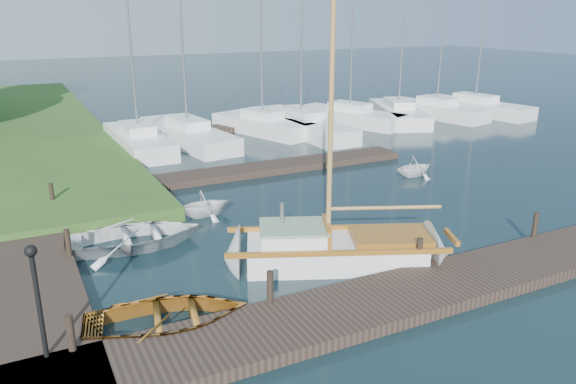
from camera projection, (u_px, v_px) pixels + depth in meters
name	position (u px, v px, depth m)	size (l,w,h in m)	color
ground	(288.00, 225.00, 19.13)	(160.00, 160.00, 0.00)	black
near_dock	(396.00, 298.00, 13.98)	(18.00, 2.20, 0.30)	black
left_dock	(28.00, 242.00, 17.35)	(2.20, 18.00, 0.30)	black
far_dock	(263.00, 169.00, 25.46)	(14.00, 1.60, 0.30)	black
pontoon	(314.00, 120.00, 36.97)	(30.00, 1.60, 0.30)	black
mooring_post_0	(71.00, 333.00, 11.45)	(0.16, 0.16, 0.80)	black
mooring_post_1	(270.00, 287.00, 13.38)	(0.16, 0.16, 0.80)	black
mooring_post_2	(419.00, 252.00, 15.31)	(0.16, 0.16, 0.80)	black
mooring_post_3	(535.00, 225.00, 17.23)	(0.16, 0.16, 0.80)	black
mooring_post_4	(68.00, 243.00, 15.91)	(0.16, 0.16, 0.80)	black
mooring_post_5	(52.00, 194.00, 20.16)	(0.16, 0.16, 0.80)	black
lamp_post	(36.00, 286.00, 10.87)	(0.24, 0.24, 2.44)	black
sailboat	(340.00, 252.00, 16.16)	(7.34, 4.65, 9.83)	white
dinghy	(167.00, 313.00, 12.82)	(2.65, 3.72, 0.77)	#8A4410
tender_a	(135.00, 233.00, 17.33)	(2.91, 4.07, 0.84)	white
tender_b	(205.00, 202.00, 19.89)	(1.72, 1.99, 1.05)	white
tender_d	(415.00, 165.00, 24.73)	(1.69, 1.96, 1.03)	white
marina_boat_0	(138.00, 139.00, 29.48)	(2.35, 7.52, 10.32)	white
marina_boat_1	(187.00, 133.00, 31.02)	(3.28, 9.00, 11.37)	white
marina_boat_2	(262.00, 123.00, 33.51)	(4.26, 7.28, 11.83)	white
marina_boat_3	(301.00, 123.00, 33.83)	(2.26, 9.90, 10.94)	white
marina_boat_4	(350.00, 115.00, 36.20)	(4.84, 7.69, 11.30)	white
marina_boat_5	(398.00, 112.00, 37.40)	(5.06, 8.29, 10.18)	white
marina_boat_6	(436.00, 109.00, 38.52)	(3.67, 7.52, 9.12)	white
marina_boat_7	(475.00, 106.00, 39.84)	(3.77, 8.55, 12.25)	white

